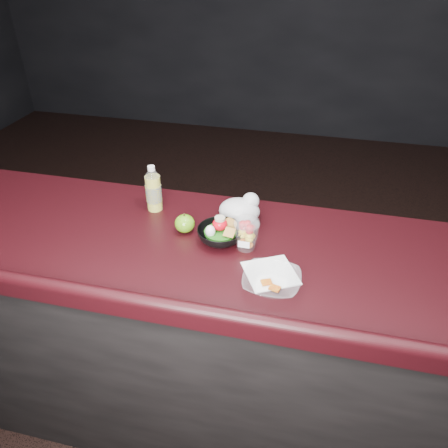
{
  "coord_description": "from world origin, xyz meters",
  "views": [
    {
      "loc": [
        0.27,
        -0.93,
        1.96
      ],
      "look_at": [
        -0.03,
        0.32,
        1.1
      ],
      "focal_mm": 35.0,
      "sensor_mm": 36.0,
      "label": 1
    }
  ],
  "objects_px": {
    "snack_bowl": "(220,233)",
    "takeout_bowl": "(272,282)",
    "fruit_cup": "(246,232)",
    "green_apple": "(185,224)",
    "lemonade_bottle": "(154,192)"
  },
  "relations": [
    {
      "from": "fruit_cup",
      "to": "snack_bowl",
      "type": "relative_size",
      "value": 0.67
    },
    {
      "from": "lemonade_bottle",
      "to": "takeout_bowl",
      "type": "xyz_separation_m",
      "value": [
        0.53,
        -0.37,
        -0.06
      ]
    },
    {
      "from": "fruit_cup",
      "to": "snack_bowl",
      "type": "height_order",
      "value": "fruit_cup"
    },
    {
      "from": "lemonade_bottle",
      "to": "takeout_bowl",
      "type": "relative_size",
      "value": 1.01
    },
    {
      "from": "takeout_bowl",
      "to": "lemonade_bottle",
      "type": "bearing_deg",
      "value": 145.54
    },
    {
      "from": "fruit_cup",
      "to": "takeout_bowl",
      "type": "xyz_separation_m",
      "value": [
        0.12,
        -0.19,
        -0.04
      ]
    },
    {
      "from": "fruit_cup",
      "to": "green_apple",
      "type": "distance_m",
      "value": 0.25
    },
    {
      "from": "green_apple",
      "to": "snack_bowl",
      "type": "xyz_separation_m",
      "value": [
        0.14,
        -0.03,
        -0.0
      ]
    },
    {
      "from": "fruit_cup",
      "to": "snack_bowl",
      "type": "distance_m",
      "value": 0.11
    },
    {
      "from": "lemonade_bottle",
      "to": "fruit_cup",
      "type": "height_order",
      "value": "lemonade_bottle"
    },
    {
      "from": "lemonade_bottle",
      "to": "green_apple",
      "type": "bearing_deg",
      "value": -36.88
    },
    {
      "from": "fruit_cup",
      "to": "takeout_bowl",
      "type": "bearing_deg",
      "value": -57.9
    },
    {
      "from": "fruit_cup",
      "to": "green_apple",
      "type": "bearing_deg",
      "value": 168.71
    },
    {
      "from": "snack_bowl",
      "to": "takeout_bowl",
      "type": "xyz_separation_m",
      "value": [
        0.22,
        -0.21,
        -0.01
      ]
    },
    {
      "from": "lemonade_bottle",
      "to": "snack_bowl",
      "type": "relative_size",
      "value": 0.97
    }
  ]
}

